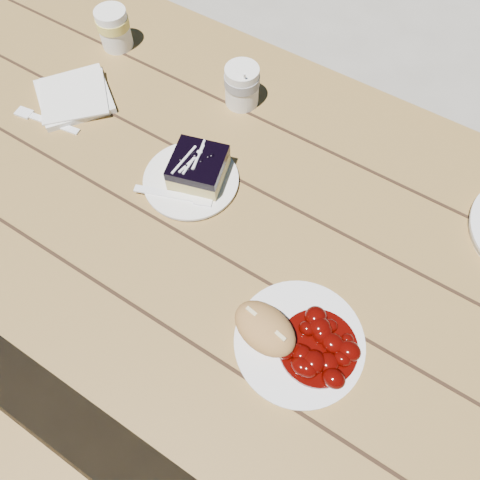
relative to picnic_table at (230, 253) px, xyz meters
The scene contains 12 objects.
ground 0.59m from the picnic_table, 90.00° to the left, with size 60.00×60.00×0.00m, color gray.
picnic_table is the anchor object (origin of this frame).
main_plate 0.32m from the picnic_table, 32.21° to the right, with size 0.21×0.21×0.02m, color white.
goulash_stew 0.36m from the picnic_table, 28.33° to the right, with size 0.13×0.13×0.04m, color #4B0502, non-canonical shape.
bread_roll 0.32m from the picnic_table, 43.13° to the right, with size 0.11×0.07×0.06m, color #A97941.
dessert_plate 0.20m from the picnic_table, 166.46° to the left, with size 0.18×0.18×0.01m, color white.
blueberry_cake 0.22m from the picnic_table, 157.01° to the left, with size 0.12×0.12×0.06m.
fork_dessert 0.22m from the picnic_table, 166.60° to the right, with size 0.03×0.16×0.01m, color white, non-canonical shape.
coffee_cup 0.36m from the picnic_table, 117.41° to the left, with size 0.07×0.07×0.09m, color white.
napkin_stack 0.49m from the picnic_table, behind, with size 0.15×0.15×0.01m, color white.
fork_table 0.47m from the picnic_table, behind, with size 0.03×0.16×0.01m, color white, non-canonical shape.
second_cup 0.58m from the picnic_table, 151.84° to the left, with size 0.07×0.07×0.09m, color white.
Camera 1 is at (0.27, -0.38, 1.51)m, focal length 35.00 mm.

